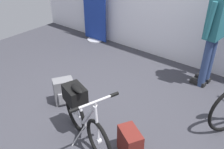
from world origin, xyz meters
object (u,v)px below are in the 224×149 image
object	(u,v)px
folding_bike_foreground	(82,113)
backpack_on_floor	(64,91)
handbag_on_floor	(130,143)
floor_banner_stand	(94,12)
visitor_near_wall	(215,29)

from	to	relation	value
folding_bike_foreground	backpack_on_floor	bearing A→B (deg)	154.84
folding_bike_foreground	handbag_on_floor	distance (m)	0.62
floor_banner_stand	handbag_on_floor	size ratio (longest dim) A/B	4.21
visitor_near_wall	floor_banner_stand	bearing A→B (deg)	174.27
folding_bike_foreground	handbag_on_floor	size ratio (longest dim) A/B	2.96
folding_bike_foreground	backpack_on_floor	world-z (taller)	folding_bike_foreground
floor_banner_stand	backpack_on_floor	world-z (taller)	floor_banner_stand
visitor_near_wall	folding_bike_foreground	bearing A→B (deg)	-108.35
visitor_near_wall	handbag_on_floor	world-z (taller)	visitor_near_wall
visitor_near_wall	backpack_on_floor	bearing A→B (deg)	-128.66
handbag_on_floor	visitor_near_wall	bearing A→B (deg)	86.95
folding_bike_foreground	backpack_on_floor	distance (m)	0.78
floor_banner_stand	handbag_on_floor	world-z (taller)	floor_banner_stand
visitor_near_wall	backpack_on_floor	xyz separation A→B (m)	(-1.36, -1.71, -0.74)
visitor_near_wall	backpack_on_floor	size ratio (longest dim) A/B	4.33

